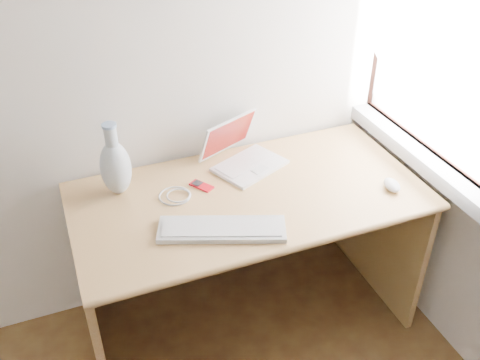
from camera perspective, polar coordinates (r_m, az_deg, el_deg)
name	(u,v)px	position (r m, az deg, el deg)	size (l,w,h in m)	color
window	(448,43)	(2.19, 21.32, 13.48)	(0.11, 0.99, 1.10)	silver
desk	(241,222)	(2.31, 0.08, -4.53)	(1.39, 0.70, 0.74)	tan
laptop	(247,154)	(2.29, 0.70, 2.82)	(0.34, 0.34, 0.20)	white
external_keyboard	(222,229)	(1.93, -1.94, -5.24)	(0.48, 0.29, 0.02)	silver
mouse	(392,185)	(2.23, 15.91, -0.52)	(0.06, 0.10, 0.03)	white
ipod	(202,186)	(2.16, -4.12, -0.62)	(0.09, 0.11, 0.01)	#AC0B17
cable_coil	(175,196)	(2.12, -6.95, -1.69)	(0.13, 0.13, 0.01)	silver
remote	(184,233)	(1.94, -5.98, -5.68)	(0.03, 0.08, 0.01)	silver
vase	(115,166)	(2.12, -13.15, 1.47)	(0.12, 0.12, 0.31)	silver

